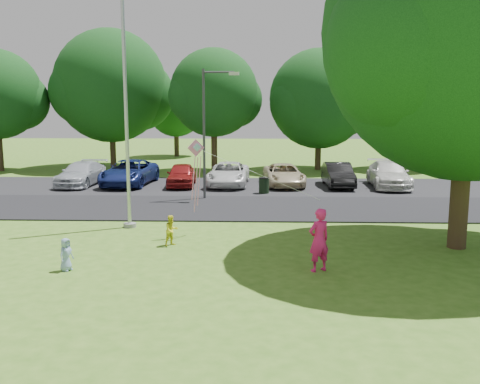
{
  "coord_description": "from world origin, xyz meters",
  "views": [
    {
      "loc": [
        1.55,
        -15.51,
        4.82
      ],
      "look_at": [
        0.9,
        4.0,
        1.6
      ],
      "focal_mm": 40.0,
      "sensor_mm": 36.0,
      "label": 1
    }
  ],
  "objects_px": {
    "flagpole": "(126,121)",
    "trash_can": "(264,186)",
    "woman": "(319,240)",
    "child_yellow": "(172,230)",
    "kite": "(198,160)",
    "child_blue": "(66,254)",
    "street_lamp": "(209,122)",
    "big_tree": "(468,40)"
  },
  "relations": [
    {
      "from": "flagpole",
      "to": "trash_can",
      "type": "height_order",
      "value": "flagpole"
    },
    {
      "from": "child_yellow",
      "to": "kite",
      "type": "relative_size",
      "value": 0.24
    },
    {
      "from": "flagpole",
      "to": "street_lamp",
      "type": "xyz_separation_m",
      "value": [
        2.6,
        6.38,
        -0.24
      ]
    },
    {
      "from": "child_yellow",
      "to": "flagpole",
      "type": "bearing_deg",
      "value": 85.11
    },
    {
      "from": "flagpole",
      "to": "woman",
      "type": "distance_m",
      "value": 9.31
    },
    {
      "from": "flagpole",
      "to": "big_tree",
      "type": "distance_m",
      "value": 12.34
    },
    {
      "from": "woman",
      "to": "flagpole",
      "type": "bearing_deg",
      "value": -66.93
    },
    {
      "from": "big_tree",
      "to": "child_blue",
      "type": "xyz_separation_m",
      "value": [
        -12.26,
        -2.88,
        -6.33
      ]
    },
    {
      "from": "big_tree",
      "to": "child_yellow",
      "type": "bearing_deg",
      "value": 179.79
    },
    {
      "from": "big_tree",
      "to": "woman",
      "type": "distance_m",
      "value": 8.11
    },
    {
      "from": "big_tree",
      "to": "child_blue",
      "type": "bearing_deg",
      "value": -166.81
    },
    {
      "from": "flagpole",
      "to": "trash_can",
      "type": "xyz_separation_m",
      "value": [
        5.4,
        8.0,
        -3.7
      ]
    },
    {
      "from": "child_blue",
      "to": "kite",
      "type": "distance_m",
      "value": 5.93
    },
    {
      "from": "big_tree",
      "to": "kite",
      "type": "relative_size",
      "value": 2.69
    },
    {
      "from": "flagpole",
      "to": "trash_can",
      "type": "bearing_deg",
      "value": 55.99
    },
    {
      "from": "big_tree",
      "to": "kite",
      "type": "height_order",
      "value": "big_tree"
    },
    {
      "from": "trash_can",
      "to": "child_yellow",
      "type": "xyz_separation_m",
      "value": [
        -3.29,
        -10.71,
        0.07
      ]
    },
    {
      "from": "flagpole",
      "to": "street_lamp",
      "type": "height_order",
      "value": "flagpole"
    },
    {
      "from": "street_lamp",
      "to": "child_blue",
      "type": "height_order",
      "value": "street_lamp"
    },
    {
      "from": "woman",
      "to": "trash_can",
      "type": "bearing_deg",
      "value": -112.39
    },
    {
      "from": "woman",
      "to": "child_blue",
      "type": "relative_size",
      "value": 1.91
    },
    {
      "from": "trash_can",
      "to": "child_yellow",
      "type": "distance_m",
      "value": 11.21
    },
    {
      "from": "trash_can",
      "to": "child_blue",
      "type": "relative_size",
      "value": 0.94
    },
    {
      "from": "flagpole",
      "to": "child_blue",
      "type": "height_order",
      "value": "flagpole"
    },
    {
      "from": "child_yellow",
      "to": "kite",
      "type": "xyz_separation_m",
      "value": [
        0.79,
        1.33,
        2.29
      ]
    },
    {
      "from": "street_lamp",
      "to": "woman",
      "type": "xyz_separation_m",
      "value": [
        4.24,
        -11.81,
        -3.0
      ]
    },
    {
      "from": "flagpole",
      "to": "child_yellow",
      "type": "bearing_deg",
      "value": -52.17
    },
    {
      "from": "trash_can",
      "to": "woman",
      "type": "height_order",
      "value": "woman"
    },
    {
      "from": "flagpole",
      "to": "child_yellow",
      "type": "height_order",
      "value": "flagpole"
    },
    {
      "from": "big_tree",
      "to": "child_yellow",
      "type": "height_order",
      "value": "big_tree"
    },
    {
      "from": "flagpole",
      "to": "child_blue",
      "type": "bearing_deg",
      "value": -95.36
    },
    {
      "from": "kite",
      "to": "woman",
      "type": "bearing_deg",
      "value": -67.48
    },
    {
      "from": "trash_can",
      "to": "big_tree",
      "type": "relative_size",
      "value": 0.08
    },
    {
      "from": "woman",
      "to": "child_yellow",
      "type": "bearing_deg",
      "value": -58.33
    },
    {
      "from": "big_tree",
      "to": "woman",
      "type": "height_order",
      "value": "big_tree"
    },
    {
      "from": "street_lamp",
      "to": "kite",
      "type": "xyz_separation_m",
      "value": [
        0.29,
        -7.76,
        -1.11
      ]
    },
    {
      "from": "trash_can",
      "to": "kite",
      "type": "distance_m",
      "value": 9.99
    },
    {
      "from": "child_blue",
      "to": "street_lamp",
      "type": "bearing_deg",
      "value": 9.03
    },
    {
      "from": "big_tree",
      "to": "woman",
      "type": "xyz_separation_m",
      "value": [
        -4.9,
        -2.68,
        -5.89
      ]
    },
    {
      "from": "child_yellow",
      "to": "woman",
      "type": "bearing_deg",
      "value": -72.53
    },
    {
      "from": "street_lamp",
      "to": "child_yellow",
      "type": "height_order",
      "value": "street_lamp"
    },
    {
      "from": "woman",
      "to": "child_blue",
      "type": "bearing_deg",
      "value": -26.98
    }
  ]
}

